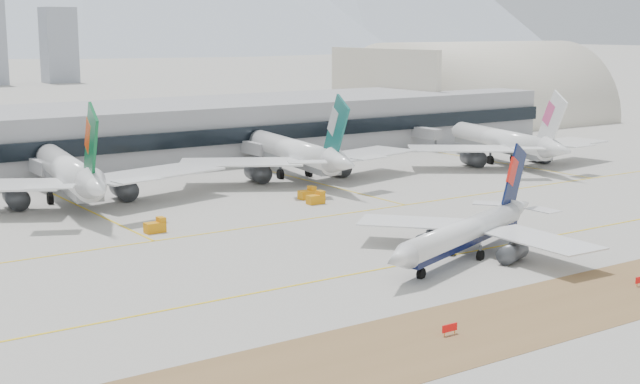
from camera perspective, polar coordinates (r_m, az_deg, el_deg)
ground at (r=135.88m, az=2.95°, el=-4.42°), size 3000.00×3000.00×0.00m
taxiing_airliner at (r=139.20m, az=9.48°, el=-2.55°), size 46.01×38.96×16.05m
widebody_eva at (r=185.75m, az=-15.75°, el=1.11°), size 62.28×61.49×22.42m
widebody_cathay at (r=208.82m, az=-1.52°, el=2.44°), size 59.71×59.04×21.54m
widebody_china_air at (r=236.21m, az=11.74°, el=3.11°), size 56.66×56.52×20.82m
terminal at (r=234.76m, az=-14.33°, el=3.44°), size 280.00×43.10×15.00m
hangar at (r=336.78m, az=9.95°, el=4.38°), size 91.00×60.00×60.00m
hold_sign_left at (r=104.60m, az=8.30°, el=-8.61°), size 2.20×0.15×1.35m
gse_c at (r=184.09m, az=-0.79°, el=-0.13°), size 3.55×2.00×2.60m
gse_b at (r=156.59m, az=-10.47°, el=-2.19°), size 3.55×2.00×2.60m
gse_extra at (r=178.97m, az=-0.24°, el=-0.43°), size 3.55×2.00×2.60m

